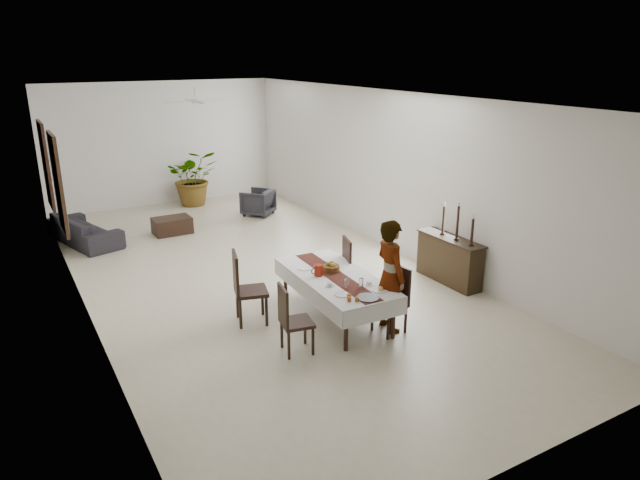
# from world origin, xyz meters

# --- Properties ---
(floor) EXTENTS (6.00, 12.00, 0.00)m
(floor) POSITION_xyz_m (0.00, 0.00, 0.00)
(floor) COLOR beige
(floor) RESTS_ON ground
(ceiling) EXTENTS (6.00, 12.00, 0.02)m
(ceiling) POSITION_xyz_m (0.00, 0.00, 3.20)
(ceiling) COLOR white
(ceiling) RESTS_ON wall_back
(wall_back) EXTENTS (6.00, 0.02, 3.20)m
(wall_back) POSITION_xyz_m (0.00, 6.00, 1.60)
(wall_back) COLOR white
(wall_back) RESTS_ON floor
(wall_front) EXTENTS (6.00, 0.02, 3.20)m
(wall_front) POSITION_xyz_m (0.00, -6.00, 1.60)
(wall_front) COLOR white
(wall_front) RESTS_ON floor
(wall_left) EXTENTS (0.02, 12.00, 3.20)m
(wall_left) POSITION_xyz_m (-3.00, 0.00, 1.60)
(wall_left) COLOR white
(wall_left) RESTS_ON floor
(wall_right) EXTENTS (0.02, 12.00, 3.20)m
(wall_right) POSITION_xyz_m (3.00, 0.00, 1.60)
(wall_right) COLOR white
(wall_right) RESTS_ON floor
(dining_table_top) EXTENTS (0.98, 2.16, 0.04)m
(dining_table_top) POSITION_xyz_m (0.30, -2.23, 0.64)
(dining_table_top) COLOR black
(dining_table_top) RESTS_ON table_leg_fl
(table_leg_fl) EXTENTS (0.06, 0.06, 0.62)m
(table_leg_fl) POSITION_xyz_m (-0.13, -3.21, 0.31)
(table_leg_fl) COLOR black
(table_leg_fl) RESTS_ON floor
(table_leg_fr) EXTENTS (0.06, 0.06, 0.62)m
(table_leg_fr) POSITION_xyz_m (0.65, -3.25, 0.31)
(table_leg_fr) COLOR black
(table_leg_fr) RESTS_ON floor
(table_leg_bl) EXTENTS (0.06, 0.06, 0.62)m
(table_leg_bl) POSITION_xyz_m (-0.04, -1.20, 0.31)
(table_leg_bl) COLOR black
(table_leg_bl) RESTS_ON floor
(table_leg_br) EXTENTS (0.06, 0.06, 0.62)m
(table_leg_br) POSITION_xyz_m (0.74, -1.24, 0.31)
(table_leg_br) COLOR black
(table_leg_br) RESTS_ON floor
(tablecloth_top) EXTENTS (1.14, 2.32, 0.01)m
(tablecloth_top) POSITION_xyz_m (0.30, -2.23, 0.67)
(tablecloth_top) COLOR silver
(tablecloth_top) RESTS_ON dining_table_top
(tablecloth_drape_left) EXTENTS (0.11, 2.27, 0.26)m
(tablecloth_drape_left) POSITION_xyz_m (-0.21, -2.20, 0.54)
(tablecloth_drape_left) COLOR silver
(tablecloth_drape_left) RESTS_ON dining_table_top
(tablecloth_drape_right) EXTENTS (0.11, 2.27, 0.26)m
(tablecloth_drape_right) POSITION_xyz_m (0.82, -2.25, 0.54)
(tablecloth_drape_right) COLOR white
(tablecloth_drape_right) RESTS_ON dining_table_top
(tablecloth_drape_near) EXTENTS (1.04, 0.06, 0.26)m
(tablecloth_drape_near) POSITION_xyz_m (0.25, -3.36, 0.54)
(tablecloth_drape_near) COLOR silver
(tablecloth_drape_near) RESTS_ON dining_table_top
(tablecloth_drape_far) EXTENTS (1.04, 0.06, 0.26)m
(tablecloth_drape_far) POSITION_xyz_m (0.36, -1.09, 0.54)
(tablecloth_drape_far) COLOR white
(tablecloth_drape_far) RESTS_ON dining_table_top
(table_runner) EXTENTS (0.41, 2.22, 0.00)m
(table_runner) POSITION_xyz_m (0.30, -2.23, 0.67)
(table_runner) COLOR #572118
(table_runner) RESTS_ON tablecloth_top
(red_pitcher) EXTENTS (0.14, 0.14, 0.18)m
(red_pitcher) POSITION_xyz_m (0.09, -2.08, 0.76)
(red_pitcher) COLOR maroon
(red_pitcher) RESTS_ON tablecloth_top
(pitcher_handle) EXTENTS (0.11, 0.02, 0.11)m
(pitcher_handle) POSITION_xyz_m (0.02, -2.08, 0.76)
(pitcher_handle) COLOR #98140B
(pitcher_handle) RESTS_ON red_pitcher
(wine_glass_near) EXTENTS (0.06, 0.06, 0.15)m
(wine_glass_near) POSITION_xyz_m (0.38, -2.80, 0.75)
(wine_glass_near) COLOR white
(wine_glass_near) RESTS_ON tablecloth_top
(wine_glass_mid) EXTENTS (0.06, 0.06, 0.15)m
(wine_glass_mid) POSITION_xyz_m (0.19, -2.71, 0.75)
(wine_glass_mid) COLOR white
(wine_glass_mid) RESTS_ON tablecloth_top
(teacup_right) EXTENTS (0.08, 0.08, 0.05)m
(teacup_right) POSITION_xyz_m (0.55, -2.77, 0.70)
(teacup_right) COLOR white
(teacup_right) RESTS_ON saucer_right
(saucer_right) EXTENTS (0.13, 0.13, 0.01)m
(saucer_right) POSITION_xyz_m (0.55, -2.77, 0.68)
(saucer_right) COLOR white
(saucer_right) RESTS_ON tablecloth_top
(teacup_left) EXTENTS (0.08, 0.08, 0.05)m
(teacup_left) POSITION_xyz_m (0.03, -2.52, 0.70)
(teacup_left) COLOR silver
(teacup_left) RESTS_ON saucer_left
(saucer_left) EXTENTS (0.13, 0.13, 0.01)m
(saucer_left) POSITION_xyz_m (0.03, -2.52, 0.68)
(saucer_left) COLOR silver
(saucer_left) RESTS_ON tablecloth_top
(plate_near_right) EXTENTS (0.21, 0.21, 0.01)m
(plate_near_right) POSITION_xyz_m (0.56, -3.03, 0.68)
(plate_near_right) COLOR white
(plate_near_right) RESTS_ON tablecloth_top
(bread_near_right) EXTENTS (0.08, 0.08, 0.08)m
(bread_near_right) POSITION_xyz_m (0.56, -3.03, 0.70)
(bread_near_right) COLOR tan
(bread_near_right) RESTS_ON plate_near_right
(plate_near_left) EXTENTS (0.21, 0.21, 0.01)m
(plate_near_left) POSITION_xyz_m (0.01, -2.87, 0.68)
(plate_near_left) COLOR silver
(plate_near_left) RESTS_ON tablecloth_top
(plate_far_left) EXTENTS (0.21, 0.21, 0.01)m
(plate_far_left) POSITION_xyz_m (0.05, -1.73, 0.68)
(plate_far_left) COLOR silver
(plate_far_left) RESTS_ON tablecloth_top
(serving_tray) EXTENTS (0.32, 0.32, 0.02)m
(serving_tray) POSITION_xyz_m (0.26, -3.15, 0.68)
(serving_tray) COLOR #3A3A3E
(serving_tray) RESTS_ON tablecloth_top
(jam_jar_a) EXTENTS (0.06, 0.06, 0.07)m
(jam_jar_a) POSITION_xyz_m (0.07, -3.17, 0.70)
(jam_jar_a) COLOR #925415
(jam_jar_a) RESTS_ON tablecloth_top
(jam_jar_b) EXTENTS (0.06, 0.06, 0.07)m
(jam_jar_b) POSITION_xyz_m (-0.02, -3.11, 0.70)
(jam_jar_b) COLOR #914115
(jam_jar_b) RESTS_ON tablecloth_top
(jam_jar_c) EXTENTS (0.06, 0.06, 0.07)m
(jam_jar_c) POSITION_xyz_m (0.03, -3.03, 0.70)
(jam_jar_c) COLOR #944D15
(jam_jar_c) RESTS_ON tablecloth_top
(fruit_basket) EXTENTS (0.26, 0.26, 0.09)m
(fruit_basket) POSITION_xyz_m (0.36, -2.01, 0.72)
(fruit_basket) COLOR brown
(fruit_basket) RESTS_ON tablecloth_top
(fruit_red) EXTENTS (0.08, 0.08, 0.08)m
(fruit_red) POSITION_xyz_m (0.39, -1.99, 0.78)
(fruit_red) COLOR maroon
(fruit_red) RESTS_ON fruit_basket
(fruit_green) EXTENTS (0.07, 0.07, 0.07)m
(fruit_green) POSITION_xyz_m (0.33, -1.98, 0.78)
(fruit_green) COLOR #538026
(fruit_green) RESTS_ON fruit_basket
(fruit_yellow) EXTENTS (0.07, 0.07, 0.07)m
(fruit_yellow) POSITION_xyz_m (0.36, -2.05, 0.78)
(fruit_yellow) COLOR gold
(fruit_yellow) RESTS_ON fruit_basket
(chair_right_near_seat) EXTENTS (0.46, 0.46, 0.05)m
(chair_right_near_seat) POSITION_xyz_m (0.71, -3.06, 0.44)
(chair_right_near_seat) COLOR black
(chair_right_near_seat) RESTS_ON chair_right_near_leg_fl
(chair_right_near_leg_fl) EXTENTS (0.05, 0.05, 0.41)m
(chair_right_near_leg_fl) POSITION_xyz_m (0.90, -3.21, 0.21)
(chair_right_near_leg_fl) COLOR black
(chair_right_near_leg_fl) RESTS_ON floor
(chair_right_near_leg_fr) EXTENTS (0.05, 0.05, 0.41)m
(chair_right_near_leg_fr) POSITION_xyz_m (0.87, -2.87, 0.21)
(chair_right_near_leg_fr) COLOR black
(chair_right_near_leg_fr) RESTS_ON floor
(chair_right_near_leg_bl) EXTENTS (0.05, 0.05, 0.41)m
(chair_right_near_leg_bl) POSITION_xyz_m (0.56, -3.24, 0.21)
(chair_right_near_leg_bl) COLOR black
(chair_right_near_leg_bl) RESTS_ON floor
(chair_right_near_leg_br) EXTENTS (0.05, 0.05, 0.41)m
(chair_right_near_leg_br) POSITION_xyz_m (0.53, -2.90, 0.21)
(chair_right_near_leg_br) COLOR black
(chair_right_near_leg_br) RESTS_ON floor
(chair_right_near_back) EXTENTS (0.08, 0.42, 0.53)m
(chair_right_near_back) POSITION_xyz_m (0.90, -3.04, 0.72)
(chair_right_near_back) COLOR black
(chair_right_near_back) RESTS_ON chair_right_near_seat
(chair_right_far_seat) EXTENTS (0.54, 0.54, 0.05)m
(chair_right_far_seat) POSITION_xyz_m (0.66, -1.64, 0.45)
(chair_right_far_seat) COLOR black
(chair_right_far_seat) RESTS_ON chair_right_far_leg_fl
(chair_right_far_leg_fl) EXTENTS (0.05, 0.05, 0.43)m
(chair_right_far_leg_fl) POSITION_xyz_m (0.78, -1.86, 0.21)
(chair_right_far_leg_fl) COLOR black
(chair_right_far_leg_fl) RESTS_ON floor
(chair_right_far_leg_fr) EXTENTS (0.05, 0.05, 0.43)m
(chair_right_far_leg_fr) POSITION_xyz_m (0.88, -1.52, 0.21)
(chair_right_far_leg_fr) COLOR black
(chair_right_far_leg_fr) RESTS_ON floor
(chair_right_far_leg_bl) EXTENTS (0.05, 0.05, 0.43)m
(chair_right_far_leg_bl) POSITION_xyz_m (0.44, -1.76, 0.21)
(chair_right_far_leg_bl) COLOR black
(chair_right_far_leg_bl) RESTS_ON floor
(chair_right_far_leg_br) EXTENTS (0.05, 0.05, 0.43)m
(chair_right_far_leg_br) POSITION_xyz_m (0.54, -1.42, 0.21)
(chair_right_far_leg_br) COLOR black
(chair_right_far_leg_br) RESTS_ON floor
(chair_right_far_back) EXTENTS (0.16, 0.43, 0.55)m
(chair_right_far_back) POSITION_xyz_m (0.85, -1.69, 0.75)
(chair_right_far_back) COLOR black
(chair_right_far_back) RESTS_ON chair_right_far_seat
(chair_left_near_seat) EXTENTS (0.48, 0.48, 0.05)m
(chair_left_near_seat) POSITION_xyz_m (-0.72, -2.90, 0.43)
(chair_left_near_seat) COLOR black
(chair_left_near_seat) RESTS_ON chair_left_near_leg_fl
(chair_left_near_leg_fl) EXTENTS (0.05, 0.05, 0.41)m
(chair_left_near_leg_fl) POSITION_xyz_m (-0.85, -2.70, 0.20)
(chair_left_near_leg_fl) COLOR black
(chair_left_near_leg_fl) RESTS_ON floor
(chair_left_near_leg_fr) EXTENTS (0.05, 0.05, 0.41)m
(chair_left_near_leg_fr) POSITION_xyz_m (-0.91, -3.03, 0.20)
(chair_left_near_leg_fr) COLOR black
(chair_left_near_leg_fr) RESTS_ON floor
(chair_left_near_leg_bl) EXTENTS (0.05, 0.05, 0.41)m
(chair_left_near_leg_bl) POSITION_xyz_m (-0.52, -2.76, 0.20)
(chair_left_near_leg_bl) COLOR black
(chair_left_near_leg_bl) RESTS_ON floor
(chair_left_near_leg_br) EXTENTS (0.05, 0.05, 0.41)m
(chair_left_near_leg_br) POSITION_xyz_m (-0.58, -3.09, 0.20)
(chair_left_near_leg_br) COLOR black
(chair_left_near_leg_br) RESTS_ON floor
(chair_left_near_back) EXTENTS (0.11, 0.41, 0.53)m
(chair_left_near_back) POSITION_xyz_m (-0.90, -2.86, 0.72)
(chair_left_near_back) COLOR black
(chair_left_near_back) RESTS_ON chair_left_near_seat
(chair_left_far_seat) EXTENTS (0.58, 0.58, 0.05)m
(chair_left_far_seat) POSITION_xyz_m (-0.88, -1.75, 0.50)
(chair_left_far_seat) COLOR black
(chair_left_far_seat) RESTS_ON chair_left_far_leg_fl
(chair_left_far_leg_fl) EXTENTS (0.06, 0.06, 0.47)m
(chair_left_far_leg_fl) POSITION_xyz_m (-1.02, -1.51, 0.23)
(chair_left_far_leg_fl) COLOR black
(chair_left_far_leg_fl) RESTS_ON floor
(chair_left_far_leg_fr) EXTENTS (0.06, 0.06, 0.47)m
(chair_left_far_leg_fr) POSITION_xyz_m (-1.12, -1.88, 0.23)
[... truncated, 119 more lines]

